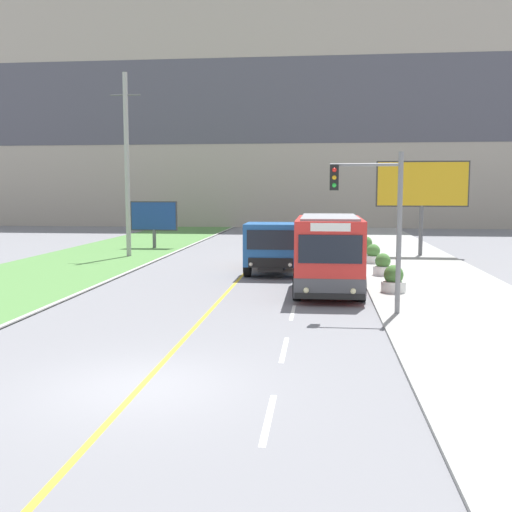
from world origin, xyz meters
TOP-DOWN VIEW (x-y plane):
  - ground_plane at (0.00, 0.00)m, footprint 300.00×300.00m
  - lane_marking_centre at (0.32, 1.45)m, footprint 2.88×140.00m
  - apartment_block_background at (0.00, 55.72)m, footprint 80.00×8.04m
  - city_bus at (3.96, 11.58)m, footprint 2.61×5.62m
  - dump_truck at (1.43, 16.82)m, footprint 2.60×6.35m
  - car_distant at (1.29, 32.16)m, footprint 1.80×4.30m
  - utility_pole_far at (-7.83, 23.27)m, footprint 1.80×0.28m
  - traffic_light_mast at (5.40, 7.69)m, footprint 2.28×0.32m
  - billboard_large at (9.62, 25.14)m, footprint 5.41×0.24m
  - billboard_small at (-7.72, 28.44)m, footprint 3.24×0.24m
  - planter_round_near at (6.44, 11.68)m, footprint 0.94×0.94m
  - planter_round_second at (6.50, 16.30)m, footprint 0.89×0.89m
  - planter_round_third at (6.46, 20.92)m, footprint 0.93×0.93m
  - planter_round_far at (6.40, 25.54)m, footprint 0.99×0.99m

SIDE VIEW (x-z plane):
  - ground_plane at x=0.00m, z-range 0.00..0.00m
  - lane_marking_centre at x=0.32m, z-range 0.00..0.01m
  - planter_round_second at x=6.50m, z-range 0.02..1.04m
  - planter_round_third at x=6.46m, z-range 0.01..1.04m
  - planter_round_near at x=6.44m, z-range 0.01..1.07m
  - planter_round_far at x=6.40m, z-range 0.01..1.09m
  - car_distant at x=1.29m, z-range -0.04..1.41m
  - dump_truck at x=1.43m, z-range 0.02..2.49m
  - city_bus at x=3.96m, z-range 0.02..3.02m
  - billboard_small at x=-7.72m, z-range 0.53..3.76m
  - traffic_light_mast at x=5.40m, z-range 0.74..5.92m
  - billboard_large at x=9.62m, z-range 1.35..7.06m
  - utility_pole_far at x=-7.83m, z-range 0.06..10.87m
  - apartment_block_background at x=0.00m, z-range 0.00..25.18m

